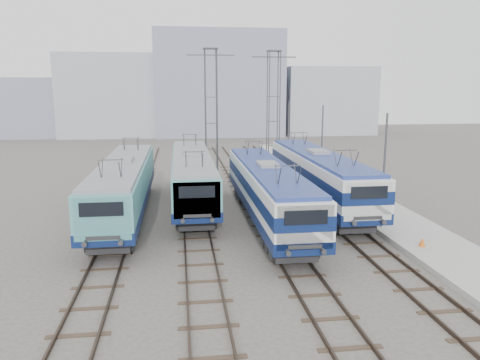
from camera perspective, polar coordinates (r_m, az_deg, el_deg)
name	(u,v)px	position (r m, az deg, el deg)	size (l,w,h in m)	color
ground	(241,249)	(25.00, 0.18, -8.43)	(160.00, 160.00, 0.00)	#514C47
platform	(366,204)	(35.04, 15.16, -2.81)	(4.00, 70.00, 0.30)	#9E9E99
locomotive_far_left	(124,184)	(31.13, -13.98, -0.47)	(2.90, 18.31, 3.45)	#0D1C4C
locomotive_center_left	(192,174)	(34.04, -5.84, 0.71)	(2.84, 17.93, 3.37)	#0D1C4C
locomotive_center_right	(268,188)	(28.99, 3.42, -1.00)	(2.83, 17.88, 3.36)	#0D1C4C
locomotive_far_right	(318,173)	(34.09, 9.52, 0.86)	(2.94, 18.60, 3.50)	#0D1C4C
catenary_tower_west	(211,106)	(45.48, -3.54, 8.97)	(4.50, 1.20, 12.00)	#3F4247
catenary_tower_east	(273,105)	(48.34, 4.10, 9.09)	(4.50, 1.20, 12.00)	#3F4247
mast_front	(384,174)	(28.35, 17.12, 0.75)	(0.12, 0.12, 7.00)	#3F4247
mast_mid	(322,148)	(39.45, 9.93, 3.90)	(0.12, 0.12, 7.00)	#3F4247
mast_rear	(288,134)	(50.95, 5.92, 5.62)	(0.12, 0.12, 7.00)	#3F4247
safety_cone	(422,242)	(26.21, 21.33, -7.03)	(0.35, 0.35, 0.50)	orange
building_west	(116,96)	(86.04, -14.94, 9.90)	(18.00, 12.00, 14.00)	#9EA5AF
building_center	(218,84)	(85.64, -2.73, 11.59)	(22.00, 14.00, 18.00)	gray
building_east	(325,101)	(89.58, 10.32, 9.49)	(16.00, 12.00, 12.00)	#9EA5AF
building_far_west	(21,108)	(89.53, -25.17, 7.98)	(14.00, 10.00, 10.00)	gray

